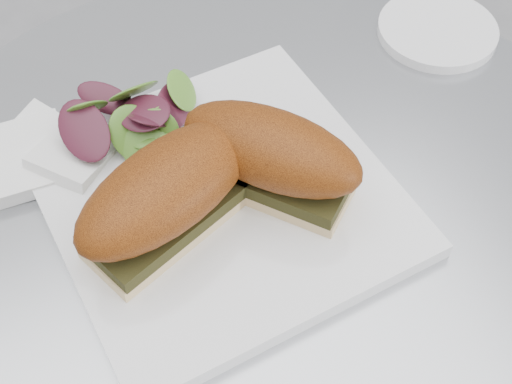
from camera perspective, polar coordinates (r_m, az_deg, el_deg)
table at (r=0.84m, az=0.35°, el=-11.21°), size 0.70×0.70×0.73m
plate at (r=0.63m, az=-2.87°, el=-0.47°), size 0.30×0.30×0.02m
sandwich_left at (r=0.57m, az=-7.06°, el=-0.12°), size 0.19×0.14×0.08m
sandwich_right at (r=0.59m, az=1.21°, el=2.94°), size 0.16×0.17×0.08m
salad at (r=0.65m, az=-8.91°, el=5.68°), size 0.12×0.12×0.05m
napkin at (r=0.68m, az=-16.16°, el=2.20°), size 0.14×0.14×0.02m
saucer at (r=0.82m, az=14.32°, el=12.43°), size 0.13×0.13×0.01m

